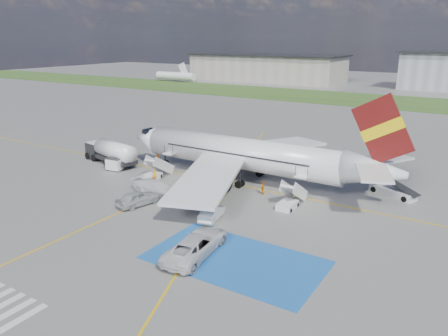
{
  "coord_description": "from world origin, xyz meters",
  "views": [
    {
      "loc": [
        25.91,
        -31.03,
        17.16
      ],
      "look_at": [
        1.83,
        7.32,
        3.5
      ],
      "focal_mm": 35.0,
      "sensor_mm": 36.0,
      "label": 1
    }
  ],
  "objects": [
    {
      "name": "van_white_a",
      "position": [
        6.79,
        -4.85,
        1.13
      ],
      "size": [
        3.51,
        6.31,
        2.25
      ],
      "primitive_type": "imported",
      "rotation": [
        0.0,
        0.0,
        3.27
      ],
      "color": "silver",
      "rests_on": "ground"
    },
    {
      "name": "taxiway_line_diag",
      "position": [
        0.0,
        12.0,
        0.01
      ],
      "size": [
        20.71,
        56.45,
        0.01
      ],
      "primitive_type": "cube",
      "rotation": [
        0.0,
        0.0,
        0.35
      ],
      "color": "gold",
      "rests_on": "ground"
    },
    {
      "name": "car_silver_b",
      "position": [
        3.91,
        1.78,
        0.69
      ],
      "size": [
        2.4,
        4.39,
        1.37
      ],
      "primitive_type": "imported",
      "rotation": [
        0.0,
        0.0,
        3.38
      ],
      "color": "silver",
      "rests_on": "ground"
    },
    {
      "name": "staging_box",
      "position": [
        10.0,
        -4.0,
        0.01
      ],
      "size": [
        14.0,
        8.0,
        0.01
      ],
      "primitive_type": "cube",
      "color": "#1B57A5",
      "rests_on": "ground"
    },
    {
      "name": "airstairs_fwd",
      "position": [
        -9.5,
        8.7,
        0.62
      ],
      "size": [
        1.9,
        5.2,
        3.6
      ],
      "color": "silver",
      "rests_on": "ground"
    },
    {
      "name": "crew_nose",
      "position": [
        -12.53,
        13.08,
        0.83
      ],
      "size": [
        1.0,
        1.02,
        1.66
      ],
      "primitive_type": "imported",
      "rotation": [
        0.0,
        0.0,
        -0.9
      ],
      "color": "orange",
      "rests_on": "ground"
    },
    {
      "name": "gpu_cart",
      "position": [
        -16.11,
        8.39,
        0.76
      ],
      "size": [
        2.19,
        1.57,
        1.69
      ],
      "rotation": [
        0.0,
        0.0,
        0.14
      ],
      "color": "silver",
      "rests_on": "ground"
    },
    {
      "name": "airstairs_aft",
      "position": [
        9.0,
        8.7,
        0.62
      ],
      "size": [
        1.9,
        5.2,
        3.6
      ],
      "color": "silver",
      "rests_on": "ground"
    },
    {
      "name": "crew_aft",
      "position": [
        4.87,
        10.76,
        0.76
      ],
      "size": [
        0.49,
        0.94,
        1.53
      ],
      "primitive_type": "imported",
      "rotation": [
        0.0,
        0.0,
        1.7
      ],
      "color": "orange",
      "rests_on": "ground"
    },
    {
      "name": "taxiway_line_main",
      "position": [
        0.0,
        12.0,
        0.01
      ],
      "size": [
        120.0,
        0.2,
        0.01
      ],
      "primitive_type": "cube",
      "color": "gold",
      "rests_on": "ground"
    },
    {
      "name": "car_silver_a",
      "position": [
        -4.77,
        0.7,
        0.8
      ],
      "size": [
        2.93,
        5.03,
        1.61
      ],
      "primitive_type": "imported",
      "rotation": [
        0.0,
        0.0,
        2.91
      ],
      "color": "#A6A8AD",
      "rests_on": "ground"
    },
    {
      "name": "terminal_west",
      "position": [
        -55.0,
        130.0,
        5.0
      ],
      "size": [
        60.0,
        22.0,
        10.0
      ],
      "primitive_type": "cube",
      "color": "gray",
      "rests_on": "ground"
    },
    {
      "name": "fuel_tanker",
      "position": [
        -18.96,
        10.57,
        1.39
      ],
      "size": [
        9.99,
        4.52,
        3.3
      ],
      "rotation": [
        0.0,
        0.0,
        -0.21
      ],
      "color": "black",
      "rests_on": "ground"
    },
    {
      "name": "belt_loader",
      "position": [
        17.51,
        18.15,
        0.42
      ],
      "size": [
        5.73,
        3.67,
        1.67
      ],
      "rotation": [
        0.0,
        0.0,
        -0.39
      ],
      "color": "silver",
      "rests_on": "ground"
    },
    {
      "name": "ground",
      "position": [
        0.0,
        0.0,
        0.0
      ],
      "size": [
        400.0,
        400.0,
        0.0
      ],
      "primitive_type": "plane",
      "color": "#60605E",
      "rests_on": "ground"
    },
    {
      "name": "grass_strip",
      "position": [
        0.0,
        95.0,
        0.01
      ],
      "size": [
        400.0,
        30.0,
        0.01
      ],
      "primitive_type": "cube",
      "color": "#2D4C1E",
      "rests_on": "ground"
    },
    {
      "name": "taxiway_line_cross",
      "position": [
        -5.0,
        -10.0,
        0.01
      ],
      "size": [
        0.2,
        60.0,
        0.01
      ],
      "primitive_type": "cube",
      "color": "gold",
      "rests_on": "ground"
    },
    {
      "name": "airliner",
      "position": [
        1.51,
        14.0,
        3.39
      ],
      "size": [
        36.81,
        32.95,
        11.92
      ],
      "color": "silver",
      "rests_on": "ground"
    },
    {
      "name": "crew_fwd",
      "position": [
        -8.41,
        7.62,
        0.76
      ],
      "size": [
        0.67,
        0.59,
        1.53
      ],
      "primitive_type": "imported",
      "rotation": [
        0.0,
        0.0,
        0.52
      ],
      "color": "orange",
      "rests_on": "ground"
    },
    {
      "name": "van_white_b",
      "position": [
        -5.42,
        4.48,
        0.99
      ],
      "size": [
        5.26,
        2.63,
        1.98
      ],
      "primitive_type": "imported",
      "rotation": [
        0.0,
        0.0,
        1.46
      ],
      "color": "white",
      "rests_on": "ground"
    }
  ]
}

